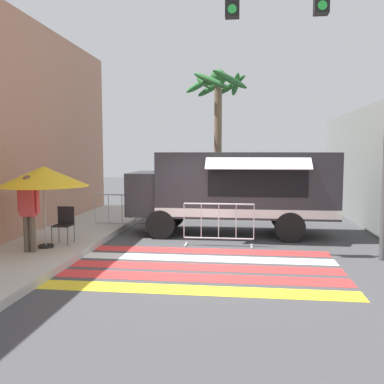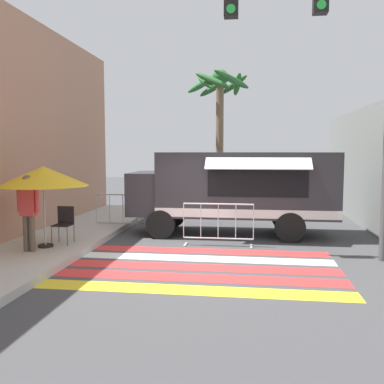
{
  "view_description": "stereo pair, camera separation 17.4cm",
  "coord_description": "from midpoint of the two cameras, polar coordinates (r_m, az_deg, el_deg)",
  "views": [
    {
      "loc": [
        1.11,
        -9.73,
        2.48
      ],
      "look_at": [
        -0.32,
        2.06,
        1.35
      ],
      "focal_mm": 40.0,
      "sensor_mm": 36.0,
      "label": 1
    },
    {
      "loc": [
        1.29,
        -9.71,
        2.48
      ],
      "look_at": [
        -0.32,
        2.06,
        1.35
      ],
      "focal_mm": 40.0,
      "sensor_mm": 36.0,
      "label": 2
    }
  ],
  "objects": [
    {
      "name": "palm_tree",
      "position": [
        16.33,
        3.13,
        11.46
      ],
      "size": [
        2.44,
        2.4,
        5.52
      ],
      "color": "#7A664C",
      "rests_on": "ground_plane"
    },
    {
      "name": "barricade_front",
      "position": [
        11.24,
        3.13,
        -4.42
      ],
      "size": [
        1.86,
        0.44,
        1.13
      ],
      "color": "#B7BABF",
      "rests_on": "ground_plane"
    },
    {
      "name": "traffic_signal_pole",
      "position": [
        10.47,
        17.0,
        18.63
      ],
      "size": [
        4.53,
        0.29,
        6.81
      ],
      "color": "#515456",
      "rests_on": "ground_plane"
    },
    {
      "name": "barricade_side",
      "position": [
        13.75,
        -9.68,
        -2.68
      ],
      "size": [
        1.78,
        0.44,
        1.13
      ],
      "color": "#B7BABF",
      "rests_on": "ground_plane"
    },
    {
      "name": "vendor_person",
      "position": [
        10.49,
        -21.4,
        -2.02
      ],
      "size": [
        0.53,
        0.23,
        1.77
      ],
      "rotation": [
        0.0,
        0.0,
        0.18
      ],
      "color": "brown",
      "rests_on": "sidewalk_left"
    },
    {
      "name": "folding_chair",
      "position": [
        11.25,
        -17.08,
        -3.77
      ],
      "size": [
        0.43,
        0.43,
        0.92
      ],
      "rotation": [
        0.0,
        0.0,
        -0.14
      ],
      "color": "#4C4C51",
      "rests_on": "sidewalk_left"
    },
    {
      "name": "food_truck",
      "position": [
        12.79,
        4.76,
        0.78
      ],
      "size": [
        6.0,
        2.57,
        2.45
      ],
      "color": "#2D2D33",
      "rests_on": "ground_plane"
    },
    {
      "name": "ground_plane",
      "position": [
        10.1,
        -0.08,
        -8.78
      ],
      "size": [
        60.0,
        60.0,
        0.0
      ],
      "primitive_type": "plane",
      "color": "#424244"
    },
    {
      "name": "crosswalk_painted",
      "position": [
        9.33,
        -0.7,
        -9.96
      ],
      "size": [
        6.4,
        3.6,
        0.01
      ],
      "color": "yellow",
      "rests_on": "ground_plane"
    },
    {
      "name": "sidewalk_left",
      "position": [
        11.68,
        -24.41,
        -6.9
      ],
      "size": [
        4.4,
        16.0,
        0.17
      ],
      "color": "#B7B5AD",
      "rests_on": "ground_plane"
    },
    {
      "name": "concrete_wall_right",
      "position": [
        13.29,
        23.72,
        2.74
      ],
      "size": [
        0.2,
        16.0,
        3.92
      ],
      "color": "gray",
      "rests_on": "ground_plane"
    },
    {
      "name": "patio_umbrella",
      "position": [
        10.79,
        -19.61,
        1.96
      ],
      "size": [
        2.12,
        2.12,
        1.96
      ],
      "color": "black",
      "rests_on": "sidewalk_left"
    }
  ]
}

